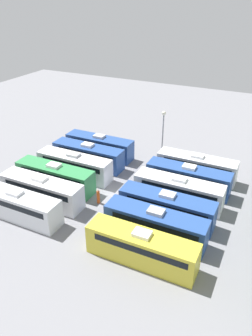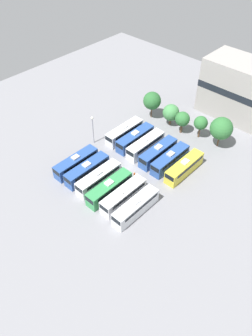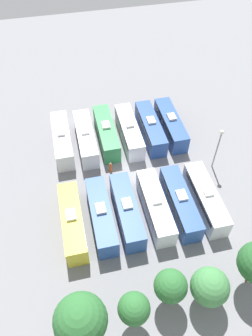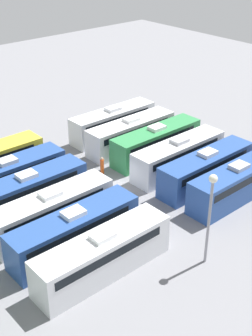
{
  "view_description": "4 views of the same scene",
  "coord_description": "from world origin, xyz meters",
  "px_view_note": "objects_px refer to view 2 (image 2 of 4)",
  "views": [
    {
      "loc": [
        29.83,
        15.91,
        22.13
      ],
      "look_at": [
        -1.38,
        0.7,
        3.26
      ],
      "focal_mm": 35.0,
      "sensor_mm": 36.0,
      "label": 1
    },
    {
      "loc": [
        33.99,
        -37.2,
        48.0
      ],
      "look_at": [
        0.33,
        -1.37,
        1.83
      ],
      "focal_mm": 35.0,
      "sensor_mm": 36.0,
      "label": 2
    },
    {
      "loc": [
        7.14,
        29.63,
        36.64
      ],
      "look_at": [
        0.58,
        0.86,
        2.45
      ],
      "focal_mm": 35.0,
      "sensor_mm": 36.0,
      "label": 3
    },
    {
      "loc": [
        -28.55,
        22.89,
        22.07
      ],
      "look_at": [
        -1.68,
        -0.53,
        2.57
      ],
      "focal_mm": 50.0,
      "sensor_mm": 36.0,
      "label": 4
    }
  ],
  "objects_px": {
    "bus_5": "(136,207)",
    "tree_1": "(171,113)",
    "bus_2": "(99,178)",
    "bus_8": "(146,145)",
    "tree_2": "(182,119)",
    "bus_3": "(109,188)",
    "bus_0": "(76,163)",
    "bus_11": "(184,167)",
    "tree_3": "(201,123)",
    "bus_4": "(124,195)",
    "depot_building": "(240,89)",
    "bus_9": "(158,152)",
    "bus_7": "(135,138)",
    "bus_10": "(170,159)",
    "bus_6": "(125,132)",
    "tree_4": "(221,128)",
    "bus_1": "(87,170)",
    "tree_0": "(152,101)",
    "light_pole": "(93,125)",
    "worker_person": "(134,175)"
  },
  "relations": [
    {
      "from": "bus_5",
      "to": "tree_1",
      "type": "relative_size",
      "value": 1.9
    },
    {
      "from": "bus_2",
      "to": "bus_8",
      "type": "relative_size",
      "value": 1.0
    },
    {
      "from": "tree_1",
      "to": "tree_2",
      "type": "bearing_deg",
      "value": -11.77
    },
    {
      "from": "bus_3",
      "to": "bus_0",
      "type": "bearing_deg",
      "value": 177.69
    },
    {
      "from": "bus_0",
      "to": "bus_11",
      "type": "distance_m",
      "value": 22.67
    },
    {
      "from": "bus_5",
      "to": "tree_3",
      "type": "relative_size",
      "value": 1.84
    },
    {
      "from": "bus_8",
      "to": "bus_4",
      "type": "bearing_deg",
      "value": -64.44
    },
    {
      "from": "bus_4",
      "to": "depot_building",
      "type": "relative_size",
      "value": 0.59
    },
    {
      "from": "bus_9",
      "to": "depot_building",
      "type": "height_order",
      "value": "depot_building"
    },
    {
      "from": "tree_2",
      "to": "depot_building",
      "type": "height_order",
      "value": "depot_building"
    },
    {
      "from": "bus_2",
      "to": "bus_7",
      "type": "distance_m",
      "value": 15.0
    },
    {
      "from": "bus_10",
      "to": "depot_building",
      "type": "distance_m",
      "value": 27.63
    },
    {
      "from": "bus_6",
      "to": "bus_10",
      "type": "bearing_deg",
      "value": -1.78
    },
    {
      "from": "bus_7",
      "to": "bus_3",
      "type": "bearing_deg",
      "value": -65.46
    },
    {
      "from": "bus_3",
      "to": "tree_4",
      "type": "bearing_deg",
      "value": 74.93
    },
    {
      "from": "bus_1",
      "to": "bus_5",
      "type": "relative_size",
      "value": 1.0
    },
    {
      "from": "bus_5",
      "to": "tree_0",
      "type": "xyz_separation_m",
      "value": [
        -18.07,
        26.02,
        3.13
      ]
    },
    {
      "from": "tree_3",
      "to": "bus_2",
      "type": "bearing_deg",
      "value": -102.33
    },
    {
      "from": "bus_1",
      "to": "tree_1",
      "type": "height_order",
      "value": "tree_1"
    },
    {
      "from": "bus_3",
      "to": "tree_0",
      "type": "distance_m",
      "value": 28.56
    },
    {
      "from": "bus_6",
      "to": "tree_1",
      "type": "bearing_deg",
      "value": 68.54
    },
    {
      "from": "bus_5",
      "to": "bus_6",
      "type": "distance_m",
      "value": 22.95
    },
    {
      "from": "bus_3",
      "to": "bus_8",
      "type": "height_order",
      "value": "same"
    },
    {
      "from": "light_pole",
      "to": "tree_3",
      "type": "distance_m",
      "value": 24.81
    },
    {
      "from": "bus_9",
      "to": "tree_1",
      "type": "xyz_separation_m",
      "value": [
        -5.91,
        12.02,
        1.77
      ]
    },
    {
      "from": "tree_2",
      "to": "bus_5",
      "type": "bearing_deg",
      "value": -71.52
    },
    {
      "from": "bus_1",
      "to": "light_pole",
      "type": "bearing_deg",
      "value": 130.55
    },
    {
      "from": "bus_3",
      "to": "bus_4",
      "type": "xyz_separation_m",
      "value": [
        3.3,
        0.52,
        0.0
      ]
    },
    {
      "from": "bus_6",
      "to": "bus_7",
      "type": "relative_size",
      "value": 1.0
    },
    {
      "from": "bus_3",
      "to": "bus_1",
      "type": "bearing_deg",
      "value": 175.86
    },
    {
      "from": "bus_11",
      "to": "tree_4",
      "type": "relative_size",
      "value": 1.39
    },
    {
      "from": "bus_3",
      "to": "tree_2",
      "type": "relative_size",
      "value": 1.86
    },
    {
      "from": "depot_building",
      "to": "bus_8",
      "type": "bearing_deg",
      "value": -104.62
    },
    {
      "from": "bus_3",
      "to": "bus_4",
      "type": "distance_m",
      "value": 3.34
    },
    {
      "from": "tree_1",
      "to": "tree_3",
      "type": "distance_m",
      "value": 8.16
    },
    {
      "from": "bus_10",
      "to": "tree_0",
      "type": "relative_size",
      "value": 1.48
    },
    {
      "from": "bus_11",
      "to": "tree_2",
      "type": "bearing_deg",
      "value": 128.65
    },
    {
      "from": "bus_0",
      "to": "tree_4",
      "type": "bearing_deg",
      "value": 56.76
    },
    {
      "from": "tree_1",
      "to": "tree_2",
      "type": "height_order",
      "value": "tree_2"
    },
    {
      "from": "bus_8",
      "to": "worker_person",
      "type": "relative_size",
      "value": 5.68
    },
    {
      "from": "worker_person",
      "to": "bus_10",
      "type": "bearing_deg",
      "value": 71.41
    },
    {
      "from": "tree_3",
      "to": "depot_building",
      "type": "bearing_deg",
      "value": 85.65
    },
    {
      "from": "bus_7",
      "to": "tree_3",
      "type": "bearing_deg",
      "value": 53.06
    },
    {
      "from": "bus_4",
      "to": "bus_10",
      "type": "distance_m",
      "value": 14.29
    },
    {
      "from": "bus_5",
      "to": "tree_2",
      "type": "height_order",
      "value": "tree_2"
    },
    {
      "from": "bus_6",
      "to": "bus_9",
      "type": "distance_m",
      "value": 10.48
    },
    {
      "from": "bus_6",
      "to": "bus_9",
      "type": "xyz_separation_m",
      "value": [
        10.48,
        -0.4,
        0.0
      ]
    },
    {
      "from": "bus_0",
      "to": "bus_10",
      "type": "height_order",
      "value": "same"
    },
    {
      "from": "tree_3",
      "to": "worker_person",
      "type": "bearing_deg",
      "value": -94.64
    },
    {
      "from": "bus_10",
      "to": "light_pole",
      "type": "bearing_deg",
      "value": -161.51
    }
  ]
}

